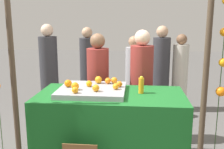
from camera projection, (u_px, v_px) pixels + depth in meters
stall_counter at (111, 130)px, 3.20m from camera, size 1.73×0.87×0.91m
orange_tray at (92, 90)px, 3.16m from camera, size 0.78×0.70×0.06m
orange_0 at (119, 84)px, 3.17m from camera, size 0.07×0.07×0.07m
orange_1 at (108, 81)px, 3.33m from camera, size 0.08×0.08×0.08m
orange_2 at (116, 86)px, 3.06m from camera, size 0.07×0.07×0.07m
orange_3 at (96, 88)px, 2.98m from camera, size 0.08×0.08×0.08m
orange_4 at (98, 80)px, 3.36m from camera, size 0.09×0.09×0.09m
orange_5 at (75, 86)px, 3.04m from camera, size 0.09×0.09×0.09m
orange_6 at (75, 90)px, 2.90m from camera, size 0.07×0.07×0.07m
orange_7 at (89, 84)px, 3.19m from camera, size 0.07×0.07×0.07m
orange_8 at (114, 80)px, 3.35m from camera, size 0.08×0.08×0.08m
orange_9 at (68, 83)px, 3.17m from camera, size 0.09×0.09×0.09m
juice_bottle at (141, 85)px, 3.11m from camera, size 0.06×0.06×0.20m
vendor_left at (98, 91)px, 3.86m from camera, size 0.32×0.32×1.57m
vendor_right at (141, 91)px, 3.80m from camera, size 0.33×0.33×1.63m
crowd_person_0 at (88, 69)px, 5.50m from camera, size 0.32×0.32×1.61m
crowd_person_1 at (180, 75)px, 5.13m from camera, size 0.30×0.30×1.49m
crowd_person_2 at (161, 72)px, 5.11m from camera, size 0.33×0.33×1.65m
crowd_person_3 at (133, 80)px, 4.76m from camera, size 0.30×0.30×1.48m
crowd_person_4 at (49, 73)px, 4.96m from camera, size 0.34×0.34×1.68m
canopy_post_left at (14, 84)px, 2.69m from camera, size 0.06×0.06×2.24m
canopy_post_right at (205, 88)px, 2.51m from camera, size 0.06×0.06×2.24m
garland_strand_right at (223, 55)px, 2.44m from camera, size 0.10×0.10×2.03m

